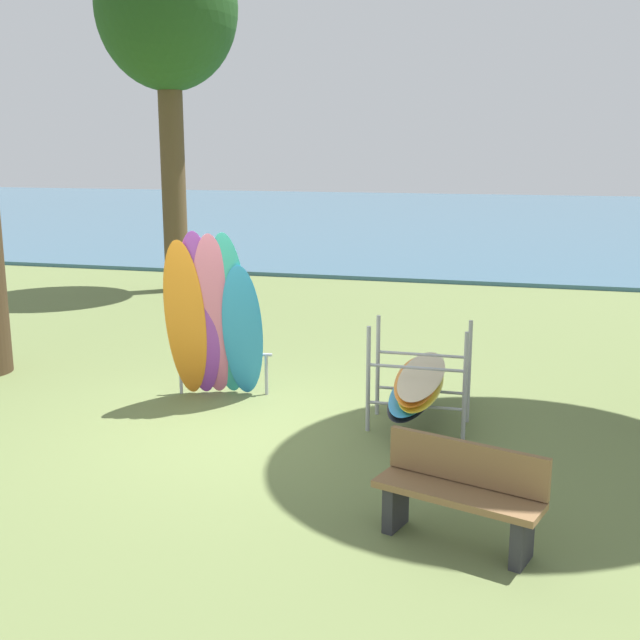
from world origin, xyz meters
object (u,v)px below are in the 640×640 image
at_px(board_storage_rack, 418,384).
at_px(park_bench, 460,492).
at_px(tree_mid_behind, 167,14).
at_px(leaning_board_pile, 213,320).

bearing_deg(board_storage_rack, park_bench, -75.11).
bearing_deg(board_storage_rack, tree_mid_behind, 130.85).
bearing_deg(tree_mid_behind, board_storage_rack, -49.15).
bearing_deg(leaning_board_pile, park_bench, -41.47).
relative_size(board_storage_rack, park_bench, 1.46).
distance_m(leaning_board_pile, park_bench, 4.58).
relative_size(tree_mid_behind, board_storage_rack, 3.74).
relative_size(tree_mid_behind, leaning_board_pile, 3.51).
bearing_deg(park_bench, leaning_board_pile, 138.53).
bearing_deg(tree_mid_behind, park_bench, -54.70).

